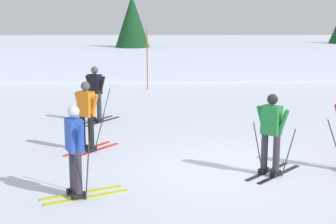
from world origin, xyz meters
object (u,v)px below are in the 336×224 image
object	(u,v)px
skier_black	(95,92)
trail_marker_pole	(147,59)
conifer_far_left	(132,28)
skier_green	(271,132)
skier_blue	(75,149)
skier_orange	(87,114)

from	to	relation	value
skier_black	trail_marker_pole	bearing A→B (deg)	77.57
skier_black	conifer_far_left	xyz separation A→B (m)	(0.65, 10.47, 1.56)
skier_black	skier_green	xyz separation A→B (m)	(4.21, -5.21, 0.00)
skier_black	skier_green	bearing A→B (deg)	-51.11
skier_black	conifer_far_left	size ratio (longest dim) A/B	0.42
skier_blue	trail_marker_pole	bearing A→B (deg)	85.29
skier_orange	skier_green	world-z (taller)	same
trail_marker_pole	conifer_far_left	world-z (taller)	conifer_far_left
skier_green	skier_orange	bearing A→B (deg)	154.58
skier_black	trail_marker_pole	distance (m)	6.79
skier_black	skier_green	size ratio (longest dim) A/B	1.00
skier_orange	skier_green	distance (m)	4.46
skier_blue	trail_marker_pole	xyz separation A→B (m)	(1.07, 13.02, 0.37)
skier_blue	conifer_far_left	world-z (taller)	conifer_far_left
skier_orange	skier_blue	xyz separation A→B (m)	(0.21, -3.10, 0.00)
skier_green	skier_blue	world-z (taller)	same
skier_black	skier_blue	distance (m)	6.41
skier_black	skier_orange	bearing A→B (deg)	-86.99
trail_marker_pole	skier_black	bearing A→B (deg)	-102.43
skier_orange	skier_blue	distance (m)	3.11
skier_black	skier_orange	world-z (taller)	same
skier_black	skier_blue	world-z (taller)	same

